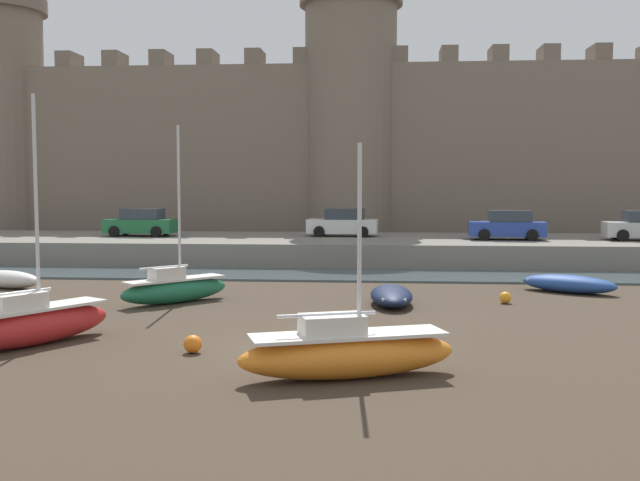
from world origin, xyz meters
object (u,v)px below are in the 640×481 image
mooring_buoy_off_centre (505,298)px  rowboat_near_channel_right (7,279)px  mooring_buoy_near_shore (37,294)px  rowboat_midflat_right (569,283)px  car_quay_east (343,223)px  car_quay_west (507,226)px  car_quay_centre_west (141,223)px  sailboat_near_channel_left (347,352)px  sailboat_foreground_left (175,288)px  rowboat_midflat_left (391,295)px  mooring_buoy_near_channel (193,344)px  sailboat_foreground_centre (31,323)px

mooring_buoy_off_centre → rowboat_near_channel_right: bearing=173.3°
mooring_buoy_near_shore → mooring_buoy_off_centre: bearing=1.6°
rowboat_midflat_right → mooring_buoy_near_shore: (-20.69, -3.47, -0.17)m
car_quay_east → car_quay_west: (9.17, -1.95, 0.00)m
car_quay_centre_west → car_quay_west: bearing=-3.1°
sailboat_near_channel_left → sailboat_foreground_left: bearing=124.0°
rowboat_midflat_right → rowboat_midflat_left: (-7.20, -3.58, -0.02)m
rowboat_midflat_right → mooring_buoy_near_channel: (-12.49, -11.85, -0.14)m
rowboat_near_channel_right → mooring_buoy_near_channel: 15.62m
mooring_buoy_near_channel → car_quay_centre_west: 25.87m
car_quay_east → car_quay_centre_west: 11.92m
mooring_buoy_near_shore → rowboat_near_channel_right: bearing=132.5°
rowboat_midflat_right → car_quay_centre_west: size_ratio=0.94×
sailboat_near_channel_left → mooring_buoy_near_channel: bearing=152.4°
sailboat_foreground_left → car_quay_west: 20.95m
sailboat_foreground_left → rowboat_midflat_right: 15.69m
sailboat_foreground_centre → rowboat_midflat_right: (17.13, 11.30, -0.25)m
sailboat_foreground_left → rowboat_midflat_right: (15.20, 3.87, -0.20)m
rowboat_midflat_left → mooring_buoy_off_centre: rowboat_midflat_left is taller
car_quay_centre_west → rowboat_midflat_right: bearing=-29.5°
sailboat_foreground_left → sailboat_near_channel_left: sailboat_foreground_left is taller
sailboat_foreground_centre → mooring_buoy_off_centre: bearing=30.5°
sailboat_foreground_centre → sailboat_near_channel_left: bearing=-17.2°
rowboat_near_channel_right → mooring_buoy_near_channel: (10.83, -11.26, -0.15)m
sailboat_foreground_left → mooring_buoy_near_shore: bearing=175.8°
sailboat_near_channel_left → car_quay_east: 27.14m
rowboat_midflat_left → mooring_buoy_near_shore: bearing=179.5°
sailboat_foreground_centre → car_quay_east: sailboat_foreground_centre is taller
car_quay_west → car_quay_centre_west: size_ratio=1.00×
sailboat_near_channel_left → car_quay_west: size_ratio=1.27×
sailboat_foreground_centre → car_quay_west: size_ratio=1.63×
rowboat_midflat_right → rowboat_near_channel_right: (-23.32, -0.59, 0.02)m
rowboat_near_channel_right → car_quay_centre_west: size_ratio=0.84×
mooring_buoy_off_centre → car_quay_east: 17.50m
car_quay_east → rowboat_near_channel_right: bearing=-134.7°
mooring_buoy_off_centre → car_quay_east: bearing=113.0°
sailboat_near_channel_left → car_quay_west: bearing=72.9°
sailboat_near_channel_left → mooring_buoy_near_channel: sailboat_near_channel_left is taller
sailboat_foreground_left → car_quay_west: bearing=45.8°
sailboat_near_channel_left → car_quay_east: sailboat_near_channel_left is taller
mooring_buoy_near_channel → car_quay_west: 25.90m
mooring_buoy_off_centre → car_quay_east: size_ratio=0.10×
rowboat_midflat_right → car_quay_east: car_quay_east is taller
sailboat_foreground_left → rowboat_midflat_right: size_ratio=1.66×
sailboat_near_channel_left → mooring_buoy_near_shore: (-12.33, 10.55, -0.40)m
rowboat_midflat_right → sailboat_near_channel_left: size_ratio=0.74×
sailboat_near_channel_left → car_quay_centre_west: 29.49m
sailboat_foreground_left → mooring_buoy_near_shore: (-5.49, 0.40, -0.37)m
sailboat_near_channel_left → sailboat_foreground_centre: bearing=162.8°
sailboat_near_channel_left → mooring_buoy_off_centre: bearing=64.1°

